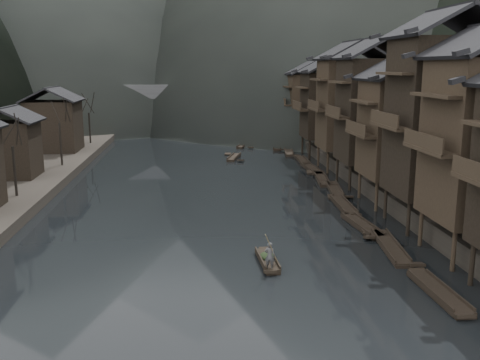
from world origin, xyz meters
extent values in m
plane|color=black|center=(0.00, 0.00, 0.00)|extent=(300.00, 300.00, 0.00)
cube|color=#2D2823|center=(35.00, 40.00, 0.90)|extent=(40.00, 200.00, 1.80)
cylinder|color=black|center=(14.20, -5.60, 1.30)|extent=(0.30, 0.30, 2.90)
cylinder|color=#32271B|center=(14.20, -3.40, 1.30)|extent=(0.30, 0.30, 2.90)
cylinder|color=#32271B|center=(14.20, 1.40, 1.30)|extent=(0.30, 0.30, 2.90)
cylinder|color=#32271B|center=(16.95, 1.40, 1.30)|extent=(0.30, 0.30, 2.90)
cube|color=#32271B|center=(13.30, -1.00, 7.21)|extent=(1.20, 5.70, 0.25)
cylinder|color=black|center=(14.20, 3.60, 1.30)|extent=(0.30, 0.30, 2.90)
cylinder|color=black|center=(14.20, 8.40, 1.30)|extent=(0.30, 0.30, 2.90)
cylinder|color=black|center=(16.95, 3.60, 1.30)|extent=(0.30, 0.30, 2.90)
cylinder|color=black|center=(16.95, 8.40, 1.30)|extent=(0.30, 0.30, 2.90)
cube|color=black|center=(17.30, 6.00, 8.52)|extent=(7.00, 6.00, 11.83)
cube|color=#32271B|center=(13.30, 6.00, 7.93)|extent=(1.20, 5.70, 0.25)
cylinder|color=#32271B|center=(14.20, 10.60, 1.30)|extent=(0.30, 0.30, 2.90)
cylinder|color=#32271B|center=(14.20, 15.40, 1.30)|extent=(0.30, 0.30, 2.90)
cylinder|color=#32271B|center=(16.95, 10.60, 1.30)|extent=(0.30, 0.30, 2.90)
cylinder|color=#32271B|center=(16.95, 15.40, 1.30)|extent=(0.30, 0.30, 2.90)
cube|color=#32271B|center=(17.30, 13.00, 6.90)|extent=(7.00, 6.00, 8.60)
cube|color=#32271B|center=(13.30, 13.00, 6.47)|extent=(1.20, 5.70, 0.25)
cylinder|color=black|center=(14.20, 18.60, 1.30)|extent=(0.30, 0.30, 2.90)
cylinder|color=black|center=(14.20, 23.40, 1.30)|extent=(0.30, 0.30, 2.90)
cylinder|color=black|center=(16.95, 18.60, 1.30)|extent=(0.30, 0.30, 2.90)
cylinder|color=black|center=(16.95, 23.40, 1.30)|extent=(0.30, 0.30, 2.90)
cube|color=black|center=(17.30, 21.00, 7.85)|extent=(7.00, 6.00, 10.50)
cube|color=#32271B|center=(13.30, 21.00, 7.32)|extent=(1.20, 5.70, 0.25)
cylinder|color=#32271B|center=(14.20, 27.60, 1.30)|extent=(0.30, 0.30, 2.90)
cylinder|color=#32271B|center=(14.20, 32.40, 1.30)|extent=(0.30, 0.30, 2.90)
cylinder|color=#32271B|center=(16.95, 27.60, 1.30)|extent=(0.30, 0.30, 2.90)
cylinder|color=#32271B|center=(16.95, 32.40, 1.30)|extent=(0.30, 0.30, 2.90)
cube|color=#32271B|center=(17.30, 30.00, 7.87)|extent=(7.00, 6.00, 10.53)
cube|color=#32271B|center=(13.30, 30.00, 7.34)|extent=(1.20, 5.70, 0.25)
cylinder|color=black|center=(14.20, 37.60, 1.30)|extent=(0.30, 0.30, 2.90)
cylinder|color=black|center=(14.20, 42.40, 1.30)|extent=(0.30, 0.30, 2.90)
cylinder|color=black|center=(16.95, 37.60, 1.30)|extent=(0.30, 0.30, 2.90)
cylinder|color=black|center=(16.95, 42.40, 1.30)|extent=(0.30, 0.30, 2.90)
cube|color=black|center=(17.30, 40.00, 7.04)|extent=(7.00, 6.00, 8.89)
cube|color=#32271B|center=(13.30, 40.00, 6.60)|extent=(1.20, 5.70, 0.25)
cylinder|color=#32271B|center=(14.20, 49.60, 1.30)|extent=(0.30, 0.30, 2.90)
cylinder|color=#32271B|center=(14.20, 54.40, 1.30)|extent=(0.30, 0.30, 2.90)
cylinder|color=#32271B|center=(16.95, 49.60, 1.30)|extent=(0.30, 0.30, 2.90)
cylinder|color=#32271B|center=(16.95, 54.40, 1.30)|extent=(0.30, 0.30, 2.90)
cube|color=#32271B|center=(17.30, 52.00, 6.86)|extent=(7.00, 6.00, 8.51)
cube|color=#32271B|center=(13.30, 52.00, 6.43)|extent=(1.20, 5.70, 0.25)
cube|color=black|center=(-20.50, 24.00, 4.10)|extent=(5.00, 5.00, 5.80)
cube|color=black|center=(-20.50, 42.00, 4.60)|extent=(6.50, 6.50, 6.80)
cylinder|color=black|center=(-17.00, 15.24, 3.44)|extent=(0.24, 0.24, 4.49)
cylinder|color=black|center=(-17.00, 30.50, 3.71)|extent=(0.24, 0.24, 5.01)
cylinder|color=black|center=(-17.00, 49.39, 3.48)|extent=(0.24, 0.24, 4.55)
cube|color=black|center=(11.76, -6.78, 0.15)|extent=(1.26, 5.94, 0.30)
cube|color=black|center=(11.76, -6.78, 0.33)|extent=(1.31, 5.82, 0.10)
cube|color=black|center=(11.83, -3.94, 0.29)|extent=(0.95, 0.76, 0.32)
cube|color=black|center=(11.68, -9.61, 0.29)|extent=(0.95, 0.76, 0.32)
cube|color=black|center=(11.83, 0.81, 0.15)|extent=(1.90, 7.39, 0.30)
cube|color=black|center=(11.83, 0.81, 0.33)|extent=(1.94, 7.25, 0.10)
cube|color=black|center=(11.44, 4.30, 0.29)|extent=(1.03, 0.99, 0.36)
cube|color=black|center=(12.22, -2.68, 0.29)|extent=(1.03, 0.99, 0.36)
cube|color=black|center=(11.47, 5.93, 0.15)|extent=(1.69, 6.39, 0.30)
cube|color=black|center=(11.47, 5.93, 0.33)|extent=(1.74, 6.27, 0.10)
cube|color=black|center=(11.76, 8.95, 0.29)|extent=(1.00, 0.86, 0.33)
cube|color=black|center=(11.19, 2.91, 0.29)|extent=(1.00, 0.86, 0.33)
cube|color=black|center=(11.72, 12.02, 0.15)|extent=(1.36, 6.62, 0.30)
cube|color=black|center=(11.72, 12.02, 0.33)|extent=(1.41, 6.49, 0.10)
cube|color=black|center=(11.59, 15.18, 0.29)|extent=(0.97, 0.85, 0.34)
cube|color=black|center=(11.84, 8.86, 0.29)|extent=(0.97, 0.85, 0.34)
cube|color=black|center=(12.60, 18.49, 0.15)|extent=(2.04, 7.08, 0.30)
cube|color=black|center=(12.60, 18.49, 0.33)|extent=(2.07, 6.95, 0.10)
cube|color=black|center=(12.14, 21.81, 0.29)|extent=(1.04, 0.98, 0.35)
cube|color=black|center=(13.06, 15.16, 0.29)|extent=(1.04, 0.98, 0.35)
cube|color=black|center=(12.54, 23.66, 0.15)|extent=(2.01, 7.43, 0.30)
cube|color=black|center=(12.54, 23.66, 0.33)|extent=(2.05, 7.29, 0.10)
cube|color=black|center=(12.10, 27.16, 0.29)|extent=(1.04, 1.01, 0.36)
cube|color=black|center=(12.98, 20.16, 0.29)|extent=(1.04, 1.01, 0.36)
cube|color=black|center=(12.73, 29.45, 0.15)|extent=(1.47, 7.35, 0.30)
cube|color=black|center=(12.73, 29.45, 0.33)|extent=(1.51, 7.21, 0.10)
cube|color=black|center=(12.90, 32.96, 0.29)|extent=(0.98, 0.94, 0.36)
cube|color=black|center=(12.55, 25.95, 0.29)|extent=(0.98, 0.94, 0.36)
cube|color=black|center=(12.80, 35.42, 0.15)|extent=(1.34, 6.19, 0.30)
cube|color=black|center=(12.80, 35.42, 0.33)|extent=(1.39, 6.07, 0.10)
cube|color=black|center=(12.68, 38.37, 0.29)|extent=(0.96, 0.79, 0.33)
cube|color=black|center=(12.91, 32.48, 0.29)|extent=(0.96, 0.79, 0.33)
cube|color=black|center=(12.27, 42.71, 0.15)|extent=(1.92, 6.64, 0.30)
cube|color=black|center=(12.27, 42.71, 0.33)|extent=(1.96, 6.52, 0.10)
cube|color=black|center=(11.87, 45.83, 0.29)|extent=(1.03, 0.92, 0.34)
cube|color=black|center=(12.67, 39.59, 0.29)|extent=(1.03, 0.92, 0.34)
cube|color=black|center=(11.21, 47.64, 0.15)|extent=(1.73, 6.00, 0.30)
cube|color=black|center=(11.21, 47.64, 0.33)|extent=(1.77, 5.89, 0.10)
cube|color=black|center=(10.91, 50.46, 0.29)|extent=(1.01, 0.83, 0.32)
cube|color=black|center=(11.52, 44.81, 0.29)|extent=(1.01, 0.83, 0.32)
cube|color=black|center=(12.31, 54.09, 0.15)|extent=(1.42, 7.51, 0.30)
cube|color=black|center=(12.31, 54.09, 0.33)|extent=(1.47, 7.37, 0.10)
cube|color=black|center=(12.47, 57.68, 0.29)|extent=(0.97, 0.95, 0.36)
cube|color=black|center=(12.15, 50.51, 0.29)|extent=(0.97, 0.95, 0.36)
cube|color=black|center=(12.00, 59.77, 0.15)|extent=(1.68, 6.91, 0.30)
cube|color=black|center=(12.00, 59.77, 0.33)|extent=(1.72, 6.78, 0.10)
cube|color=black|center=(11.72, 63.04, 0.29)|extent=(1.00, 0.92, 0.35)
cube|color=black|center=(12.28, 56.50, 0.29)|extent=(1.00, 0.92, 0.35)
cube|color=black|center=(3.98, 38.77, 0.15)|extent=(2.40, 5.72, 0.30)
cube|color=black|center=(3.98, 38.77, 0.33)|extent=(2.42, 5.62, 0.10)
cube|color=black|center=(3.29, 41.39, 0.29)|extent=(1.00, 0.89, 0.32)
cube|color=black|center=(4.67, 36.15, 0.29)|extent=(1.00, 0.89, 0.32)
cube|color=black|center=(6.34, 49.85, 0.15)|extent=(2.77, 5.40, 0.30)
cube|color=black|center=(6.34, 49.85, 0.33)|extent=(2.78, 5.31, 0.10)
cube|color=black|center=(5.47, 52.28, 0.29)|extent=(1.03, 0.92, 0.31)
cube|color=black|center=(7.22, 47.42, 0.29)|extent=(1.03, 0.92, 0.31)
cube|color=black|center=(1.48, 61.29, 0.15)|extent=(1.97, 5.44, 0.30)
cube|color=black|center=(1.48, 61.29, 0.33)|extent=(2.00, 5.34, 0.10)
cube|color=black|center=(1.95, 63.81, 0.29)|extent=(0.96, 0.81, 0.31)
cube|color=black|center=(1.00, 58.77, 0.29)|extent=(0.96, 0.81, 0.31)
cube|color=black|center=(-0.25, 74.58, 0.15)|extent=(2.97, 5.85, 0.30)
cube|color=black|center=(-0.25, 74.58, 0.33)|extent=(2.98, 5.75, 0.10)
cube|color=black|center=(-1.22, 77.22, 0.29)|extent=(1.05, 0.98, 0.32)
cube|color=black|center=(0.73, 71.94, 0.29)|extent=(1.05, 0.98, 0.32)
cube|color=#4C4C4F|center=(0.00, 72.00, 7.20)|extent=(40.00, 6.00, 1.60)
cube|color=#4C4C4F|center=(0.00, 69.30, 8.50)|extent=(40.00, 0.50, 1.00)
cube|color=#4C4C4F|center=(0.00, 74.70, 8.50)|extent=(40.00, 0.50, 1.00)
cube|color=#4C4C4F|center=(-14.00, 72.00, 3.20)|extent=(3.20, 6.00, 6.40)
cube|color=#4C4C4F|center=(-4.50, 72.00, 3.20)|extent=(3.20, 6.00, 6.40)
cube|color=#4C4C4F|center=(4.50, 72.00, 3.20)|extent=(3.20, 6.00, 6.40)
cube|color=#4C4C4F|center=(14.00, 72.00, 3.20)|extent=(3.20, 6.00, 6.40)
cube|color=black|center=(3.04, -1.09, 0.15)|extent=(1.10, 4.14, 0.30)
cube|color=black|center=(3.04, -1.09, 0.33)|extent=(1.14, 4.06, 0.10)
cube|color=black|center=(3.14, 0.87, 0.29)|extent=(0.78, 0.56, 0.28)
cube|color=black|center=(2.94, -3.06, 0.29)|extent=(0.78, 0.56, 0.28)
ellipsoid|color=black|center=(3.05, -0.89, 0.72)|extent=(0.98, 1.28, 0.59)
imported|color=#4C4C4E|center=(2.96, -2.65, 1.29)|extent=(0.73, 0.60, 1.73)
cylinder|color=#8C7A51|center=(3.16, -2.65, 3.69)|extent=(1.36, 2.39, 3.06)
camera|label=1|loc=(-1.55, -33.14, 12.33)|focal=40.00mm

